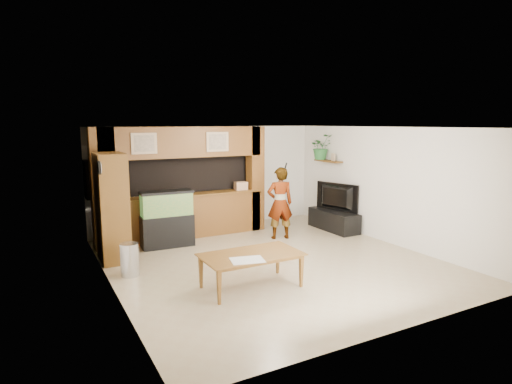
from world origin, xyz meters
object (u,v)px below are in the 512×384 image
pantry_cabinet (112,208)px  aquarium (167,220)px  person (280,203)px  dining_table (252,271)px  television (334,197)px

pantry_cabinet → aquarium: (1.21, 0.41, -0.45)m
person → aquarium: bearing=2.4°
aquarium → dining_table: aquarium is taller
television → person: person is taller
television → dining_table: size_ratio=0.74×
pantry_cabinet → television: bearing=-1.4°
pantry_cabinet → dining_table: bearing=-56.3°
aquarium → dining_table: (0.51, -2.99, -0.32)m
pantry_cabinet → aquarium: 1.35m
pantry_cabinet → aquarium: size_ratio=1.71×
person → pantry_cabinet: bearing=12.8°
pantry_cabinet → aquarium: bearing=18.9°
pantry_cabinet → person: 3.73m
person → dining_table: (-2.00, -2.41, -0.55)m
television → person: (-1.63, -0.04, 0.00)m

